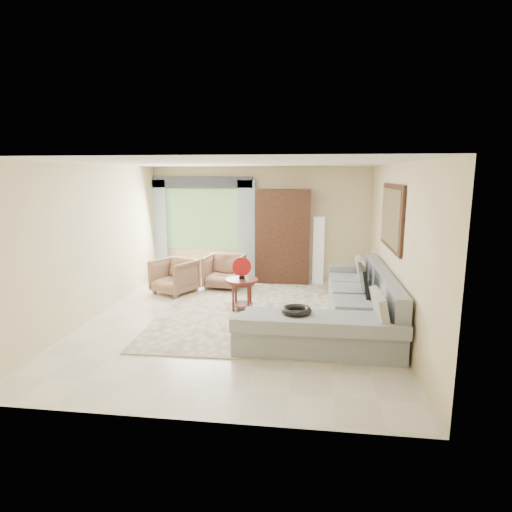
# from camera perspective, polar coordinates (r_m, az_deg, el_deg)

# --- Properties ---
(ground) EXTENTS (6.00, 6.00, 0.00)m
(ground) POSITION_cam_1_polar(r_m,az_deg,el_deg) (7.30, -2.33, -8.59)
(ground) COLOR silver
(ground) RESTS_ON ground
(area_rug) EXTENTS (3.09, 4.07, 0.02)m
(area_rug) POSITION_cam_1_polar(r_m,az_deg,el_deg) (7.72, -1.20, -7.42)
(area_rug) COLOR beige
(area_rug) RESTS_ON ground
(sectional_sofa) EXTENTS (2.30, 3.46, 0.90)m
(sectional_sofa) POSITION_cam_1_polar(r_m,az_deg,el_deg) (6.97, 12.12, -7.33)
(sectional_sofa) COLOR #92969A
(sectional_sofa) RESTS_ON ground
(tv_screen) EXTENTS (0.14, 0.74, 0.48)m
(tv_screen) POSITION_cam_1_polar(r_m,az_deg,el_deg) (7.20, 14.17, -3.22)
(tv_screen) COLOR black
(tv_screen) RESTS_ON sectional_sofa
(garden_hose) EXTENTS (0.43, 0.43, 0.09)m
(garden_hose) POSITION_cam_1_polar(r_m,az_deg,el_deg) (6.09, 5.42, -7.22)
(garden_hose) COLOR black
(garden_hose) RESTS_ON sectional_sofa
(coffee_table) EXTENTS (0.58, 0.58, 0.58)m
(coffee_table) POSITION_cam_1_polar(r_m,az_deg,el_deg) (7.74, -1.89, -5.08)
(coffee_table) COLOR #441712
(coffee_table) RESTS_ON ground
(red_disc) EXTENTS (0.34, 0.08, 0.34)m
(red_disc) POSITION_cam_1_polar(r_m,az_deg,el_deg) (7.61, -1.91, -1.42)
(red_disc) COLOR #A21010
(red_disc) RESTS_ON coffee_table
(armchair_left) EXTENTS (1.03, 1.04, 0.71)m
(armchair_left) POSITION_cam_1_polar(r_m,az_deg,el_deg) (8.98, -10.84, -2.67)
(armchair_left) COLOR #92644F
(armchair_left) RESTS_ON ground
(armchair_right) EXTENTS (0.86, 0.88, 0.73)m
(armchair_right) POSITION_cam_1_polar(r_m,az_deg,el_deg) (9.24, -4.23, -2.08)
(armchair_right) COLOR #8C654C
(armchair_right) RESTS_ON ground
(potted_plant) EXTENTS (0.54, 0.50, 0.50)m
(potted_plant) POSITION_cam_1_polar(r_m,az_deg,el_deg) (10.14, -11.89, -1.78)
(potted_plant) COLOR #999999
(potted_plant) RESTS_ON ground
(armoire) EXTENTS (1.20, 0.55, 2.10)m
(armoire) POSITION_cam_1_polar(r_m,az_deg,el_deg) (9.62, 3.60, 2.61)
(armoire) COLOR black
(armoire) RESTS_ON ground
(floor_lamp) EXTENTS (0.24, 0.24, 1.50)m
(floor_lamp) POSITION_cam_1_polar(r_m,az_deg,el_deg) (9.71, 8.32, 0.80)
(floor_lamp) COLOR silver
(floor_lamp) RESTS_ON ground
(window) EXTENTS (1.80, 0.04, 1.40)m
(window) POSITION_cam_1_polar(r_m,az_deg,el_deg) (10.13, -7.11, 4.96)
(window) COLOR #669E59
(window) RESTS_ON wall_back
(curtain_left) EXTENTS (0.40, 0.08, 2.30)m
(curtain_left) POSITION_cam_1_polar(r_m,az_deg,el_deg) (10.38, -12.83, 3.52)
(curtain_left) COLOR #9EB7CC
(curtain_left) RESTS_ON ground
(curtain_right) EXTENTS (0.40, 0.08, 2.30)m
(curtain_right) POSITION_cam_1_polar(r_m,az_deg,el_deg) (9.86, -1.27, 3.41)
(curtain_right) COLOR #9EB7CC
(curtain_right) RESTS_ON ground
(valance) EXTENTS (2.40, 0.12, 0.26)m
(valance) POSITION_cam_1_polar(r_m,az_deg,el_deg) (10.01, -7.32, 9.76)
(valance) COLOR #1E232D
(valance) RESTS_ON wall_back
(wall_mirror) EXTENTS (0.05, 1.70, 1.05)m
(wall_mirror) POSITION_cam_1_polar(r_m,az_deg,el_deg) (7.28, 17.62, 4.99)
(wall_mirror) COLOR black
(wall_mirror) RESTS_ON wall_right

